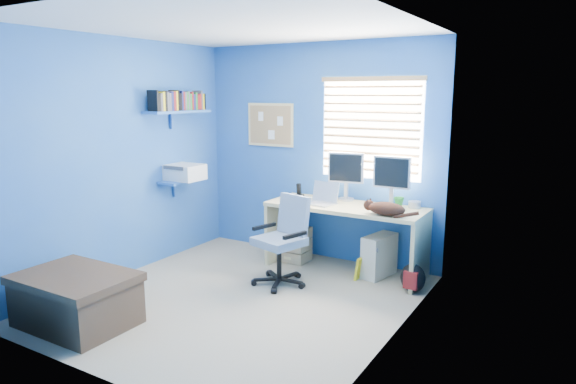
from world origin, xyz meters
The scene contains 23 objects.
floor centered at (0.00, 0.00, 0.00)m, with size 3.00×3.20×0.00m, color tan.
ceiling centered at (0.00, 0.00, 2.50)m, with size 3.00×3.20×0.00m, color white.
wall_back centered at (0.00, 1.60, 1.25)m, with size 3.00×0.01×2.50m, color blue.
wall_front centered at (0.00, -1.60, 1.25)m, with size 3.00×0.01×2.50m, color blue.
wall_left centered at (-1.50, 0.00, 1.25)m, with size 0.01×3.20×2.50m, color blue.
wall_right centered at (1.50, 0.00, 1.25)m, with size 0.01×3.20×2.50m, color blue.
desk centered at (0.52, 1.26, 0.37)m, with size 1.71×0.65×0.74m, color tan.
laptop centered at (0.24, 1.16, 0.85)m, with size 0.33×0.26×0.22m, color silver.
monitor_left centered at (0.41, 1.51, 1.01)m, with size 0.40×0.12×0.54m, color silver.
monitor_right centered at (0.96, 1.44, 1.01)m, with size 0.40×0.12×0.54m, color silver.
phone centered at (-0.11, 1.33, 0.82)m, with size 0.09×0.11×0.17m, color black.
mug centered at (1.03, 1.48, 0.79)m, with size 0.10×0.09×0.10m, color #1C8A2B.
cd_spindle centered at (1.19, 1.51, 0.78)m, with size 0.13×0.13×0.07m, color silver.
cat centered at (1.06, 1.03, 0.81)m, with size 0.38×0.20×0.13m, color black.
tower_pc centered at (0.90, 1.29, 0.23)m, with size 0.19×0.44×0.45m, color beige.
drawer_boxes centered at (-0.14, 1.26, 0.20)m, with size 0.35×0.28×0.41m, color tan.
yellow_book centered at (0.76, 1.09, 0.12)m, with size 0.03×0.17×0.24m, color yellow.
backpack centered at (1.36, 1.02, 0.14)m, with size 0.25×0.19×0.29m, color black.
bed_corner centered at (-0.87, -1.13, 0.22)m, with size 0.93×0.66×0.45m, color #473622.
office_chair centered at (0.12, 0.58, 0.34)m, with size 0.65×0.65×0.91m.
window_blinds centered at (0.65, 1.57, 1.55)m, with size 1.15×0.05×1.10m.
corkboard centered at (-0.65, 1.58, 1.55)m, with size 0.64×0.02×0.52m.
wall_shelves centered at (-1.35, 0.75, 1.43)m, with size 0.42×0.90×1.05m.
Camera 1 is at (2.74, -3.72, 1.94)m, focal length 32.00 mm.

